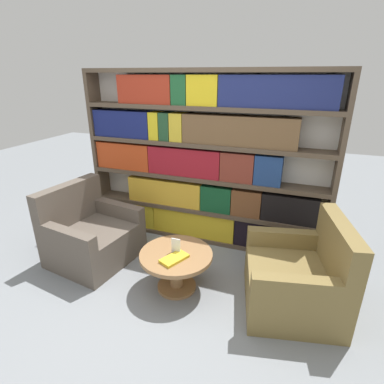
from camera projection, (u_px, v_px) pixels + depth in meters
ground_plane at (158, 303)px, 2.85m from camera, size 14.00×14.00×0.00m
bookshelf at (203, 162)px, 3.64m from camera, size 3.01×0.30×2.10m
armchair_left at (91, 236)px, 3.47m from camera, size 0.94×0.99×0.87m
armchair_right at (298, 279)px, 2.74m from camera, size 0.99×1.04×0.87m
coffee_table at (176, 263)px, 2.96m from camera, size 0.72×0.72×0.41m
table_sign at (176, 247)px, 2.89m from camera, size 0.09×0.06×0.16m
stray_book at (174, 258)px, 2.81m from camera, size 0.24×0.30×0.03m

